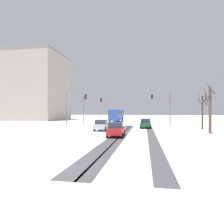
# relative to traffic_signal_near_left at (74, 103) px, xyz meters

# --- Properties ---
(ground_plane) EXTENTS (300.00, 300.00, 0.00)m
(ground_plane) POSITION_rel_traffic_signal_near_left_xyz_m (8.00, -24.40, -4.40)
(ground_plane) COLOR white
(wheel_track_left_lane) EXTENTS (1.00, 31.33, 0.01)m
(wheel_track_left_lane) POSITION_rel_traffic_signal_near_left_xyz_m (13.81, -10.16, -4.39)
(wheel_track_left_lane) COLOR #4C4C51
(wheel_track_left_lane) RESTS_ON ground
(wheel_track_right_lane) EXTENTS (0.77, 31.33, 0.01)m
(wheel_track_right_lane) POSITION_rel_traffic_signal_near_left_xyz_m (10.49, -10.16, -4.39)
(wheel_track_right_lane) COLOR #4C4C51
(wheel_track_right_lane) RESTS_ON ground
(wheel_track_center) EXTENTS (1.16, 31.33, 0.01)m
(wheel_track_center) POSITION_rel_traffic_signal_near_left_xyz_m (9.66, -10.16, -4.39)
(wheel_track_center) COLOR #4C4C51
(wheel_track_center) RESTS_ON ground
(sidewalk_kerb_right) EXTENTS (4.00, 31.33, 0.12)m
(sidewalk_kerb_right) POSITION_rel_traffic_signal_near_left_xyz_m (18.89, -11.58, -4.34)
(sidewalk_kerb_right) COLOR white
(sidewalk_kerb_right) RESTS_ON ground
(traffic_signal_near_left) EXTENTS (5.57, 0.47, 6.50)m
(traffic_signal_near_left) POSITION_rel_traffic_signal_near_left_xyz_m (0.00, 0.00, 0.00)
(traffic_signal_near_left) COLOR slate
(traffic_signal_near_left) RESTS_ON ground
(traffic_signal_near_right) EXTENTS (4.64, 0.51, 6.50)m
(traffic_signal_near_right) POSITION_rel_traffic_signal_near_left_xyz_m (16.28, 2.01, -0.06)
(traffic_signal_near_right) COLOR slate
(traffic_signal_near_right) RESTS_ON ground
(traffic_signal_far_left) EXTENTS (6.31, 0.38, 6.50)m
(traffic_signal_far_left) POSITION_rel_traffic_signal_near_left_xyz_m (0.24, 10.06, 0.05)
(traffic_signal_far_left) COLOR slate
(traffic_signal_far_left) RESTS_ON ground
(car_dark_green_lead) EXTENTS (1.99, 4.18, 1.62)m
(car_dark_green_lead) POSITION_rel_traffic_signal_near_left_xyz_m (13.16, 0.06, -3.58)
(car_dark_green_lead) COLOR #194C2D
(car_dark_green_lead) RESTS_ON ground
(car_silver_second) EXTENTS (1.87, 4.12, 1.62)m
(car_silver_second) POSITION_rel_traffic_signal_near_left_xyz_m (6.55, -5.34, -3.58)
(car_silver_second) COLOR #B7BABF
(car_silver_second) RESTS_ON ground
(car_red_third) EXTENTS (1.93, 4.15, 1.62)m
(car_red_third) POSITION_rel_traffic_signal_near_left_xyz_m (9.71, -11.65, -3.58)
(car_red_third) COLOR red
(car_red_third) RESTS_ON ground
(bus_oncoming) EXTENTS (2.93, 11.07, 3.38)m
(bus_oncoming) POSITION_rel_traffic_signal_near_left_xyz_m (5.09, 19.84, -2.41)
(bus_oncoming) COLOR #284793
(bus_oncoming) RESTS_ON ground
(bare_tree_sidewalk_mid) EXTENTS (1.38, 1.47, 6.40)m
(bare_tree_sidewalk_mid) POSITION_rel_traffic_signal_near_left_xyz_m (21.37, -6.73, -1.15)
(bare_tree_sidewalk_mid) COLOR brown
(bare_tree_sidewalk_mid) RESTS_ON ground
(bare_tree_sidewalk_far) EXTENTS (1.61, 1.56, 5.94)m
(bare_tree_sidewalk_far) POSITION_rel_traffic_signal_near_left_xyz_m (22.19, -0.79, -1.22)
(bare_tree_sidewalk_far) COLOR #423023
(bare_tree_sidewalk_far) RESTS_ON ground
(office_building_far_left_block) EXTENTS (18.35, 17.61, 22.40)m
(office_building_far_left_block) POSITION_rel_traffic_signal_near_left_xyz_m (-23.67, 25.85, 6.81)
(office_building_far_left_block) COLOR #A89E8E
(office_building_far_left_block) RESTS_ON ground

